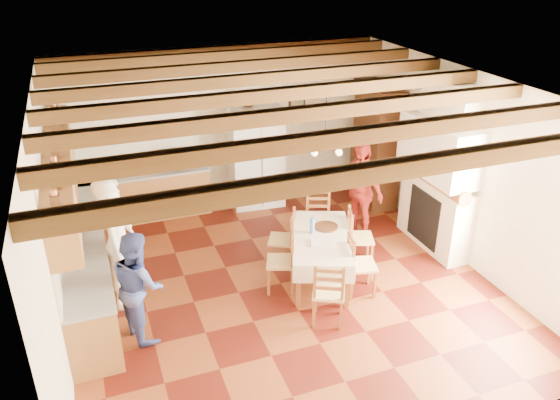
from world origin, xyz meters
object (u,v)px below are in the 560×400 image
object	(u,v)px
hutch	(376,144)
chair_end_far	(318,219)
person_woman_red	(360,190)
chair_left_far	(282,239)
person_woman_blue	(138,285)
microwave	(174,160)
chair_left_near	(281,261)
dining_table	(321,241)
chair_right_far	(360,237)
chair_right_near	(362,264)
chair_end_near	(329,291)
refrigerator	(255,155)
person_man	(118,243)

from	to	relation	value
hutch	chair_end_far	size ratio (longest dim) A/B	2.39
chair_end_far	person_woman_red	distance (m)	0.89
chair_left_far	person_woman_blue	size ratio (longest dim) A/B	0.64
microwave	chair_end_far	bearing A→B (deg)	-35.77
hutch	chair_left_near	distance (m)	3.66
hutch	chair_end_far	bearing A→B (deg)	-138.23
dining_table	chair_right_far	distance (m)	0.78
chair_left_far	chair_right_near	distance (m)	1.36
chair_left_far	chair_right_far	xyz separation A→B (m)	(1.17, -0.38, 0.00)
dining_table	person_woman_blue	size ratio (longest dim) A/B	1.23
dining_table	chair_end_near	size ratio (longest dim) A/B	1.92
chair_left_near	chair_end_far	size ratio (longest dim) A/B	1.00
chair_end_near	chair_end_far	bearing A→B (deg)	-82.25
chair_end_near	chair_right_far	bearing A→B (deg)	-105.35
chair_right_near	chair_end_near	xyz separation A→B (m)	(-0.73, -0.45, 0.00)
chair_left_far	microwave	xyz separation A→B (m)	(-1.19, 2.46, 0.57)
chair_end_far	dining_table	bearing A→B (deg)	-90.08
refrigerator	microwave	world-z (taller)	refrigerator
dining_table	chair_end_far	bearing A→B (deg)	68.21
hutch	chair_end_near	xyz separation A→B (m)	(-2.46, -3.21, -0.67)
chair_left_far	chair_end_near	distance (m)	1.53
microwave	chair_end_near	bearing A→B (deg)	-61.96
chair_left_far	chair_right_far	size ratio (longest dim) A/B	1.00
hutch	chair_right_near	xyz separation A→B (m)	(-1.73, -2.76, -0.67)
chair_left_far	microwave	distance (m)	2.79
chair_left_far	chair_end_far	distance (m)	0.90
dining_table	person_man	world-z (taller)	person_man
chair_right_far	chair_left_far	bearing A→B (deg)	91.76
chair_right_near	dining_table	bearing A→B (deg)	51.45
chair_left_far	person_man	bearing A→B (deg)	-60.29
chair_right_far	person_woman_blue	distance (m)	3.51
hutch	person_man	world-z (taller)	hutch
dining_table	microwave	size ratio (longest dim) A/B	3.36
refrigerator	person_woman_blue	bearing A→B (deg)	-124.66
person_woman_blue	dining_table	bearing A→B (deg)	-97.82
dining_table	microwave	xyz separation A→B (m)	(-1.61, 3.00, 0.41)
refrigerator	dining_table	world-z (taller)	refrigerator
chair_left_near	person_woman_blue	world-z (taller)	person_woman_blue
refrigerator	chair_end_far	world-z (taller)	refrigerator
dining_table	chair_left_near	size ratio (longest dim) A/B	1.92
hutch	microwave	xyz separation A→B (m)	(-3.73, 0.79, -0.10)
refrigerator	microwave	bearing A→B (deg)	-179.58
dining_table	chair_end_far	distance (m)	1.02
person_woman_red	person_woman_blue	bearing A→B (deg)	-85.85
hutch	chair_right_far	bearing A→B (deg)	-118.10
hutch	person_woman_red	distance (m)	1.56
chair_right_far	microwave	xyz separation A→B (m)	(-2.36, 2.84, 0.57)
chair_end_far	person_woman_blue	size ratio (longest dim) A/B	0.64
chair_right_far	chair_end_far	world-z (taller)	same
chair_left_far	person_woman_red	world-z (taller)	person_woman_red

